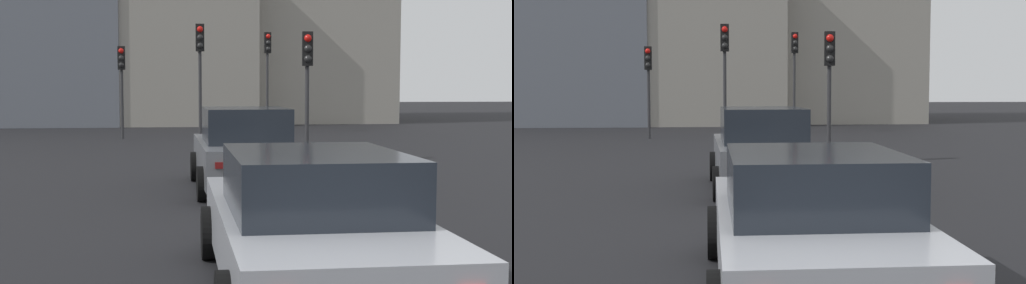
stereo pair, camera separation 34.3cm
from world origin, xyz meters
TOP-DOWN VIEW (x-y plane):
  - car_grey_lead at (9.15, -0.06)m, footprint 4.43×2.14m
  - car_silver_second at (2.20, -0.14)m, footprint 4.72×2.12m
  - traffic_light_near_left at (22.57, 3.55)m, footprint 0.32×0.29m
  - traffic_light_near_right at (18.60, 0.60)m, footprint 0.32×0.29m
  - traffic_light_far_left at (25.39, -2.47)m, footprint 0.32×0.30m
  - traffic_light_far_right at (13.65, -2.14)m, footprint 0.32×0.30m
  - building_facade_left at (36.97, -6.00)m, footprint 10.52×8.84m
  - building_facade_center at (37.16, 2.00)m, footprint 14.24×9.25m

SIDE VIEW (x-z plane):
  - car_silver_second at x=2.20m, z-range -0.02..1.44m
  - car_grey_lead at x=9.15m, z-range -0.04..1.61m
  - traffic_light_far_right at x=13.65m, z-range 0.78..4.29m
  - traffic_light_near_left at x=22.57m, z-range 0.80..4.39m
  - traffic_light_near_right at x=18.60m, z-range 0.90..5.02m
  - traffic_light_far_left at x=25.39m, z-range 0.95..5.33m
  - building_facade_center at x=37.16m, z-range 0.00..8.22m
  - building_facade_left at x=36.97m, z-range 0.00..13.90m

